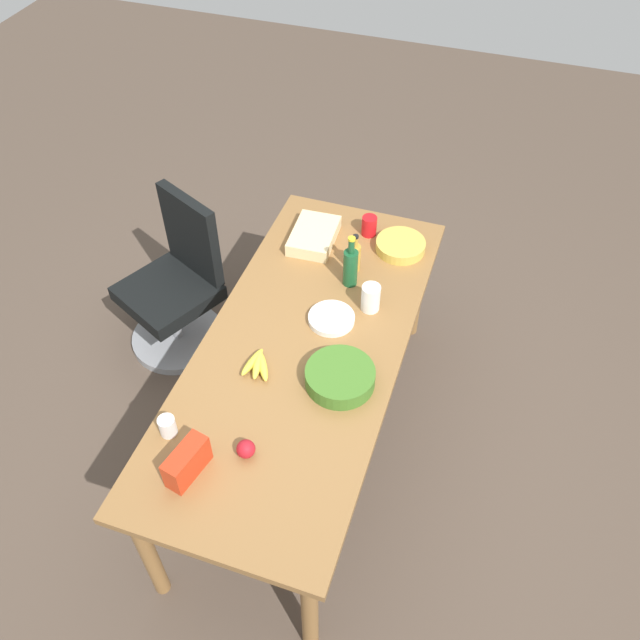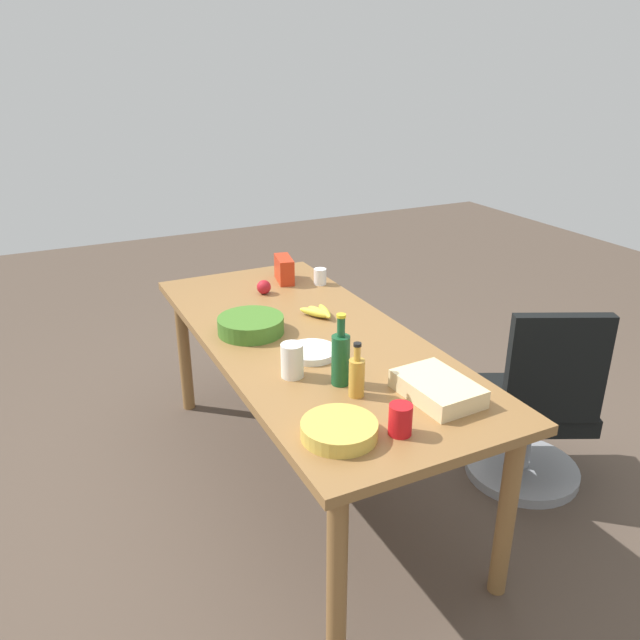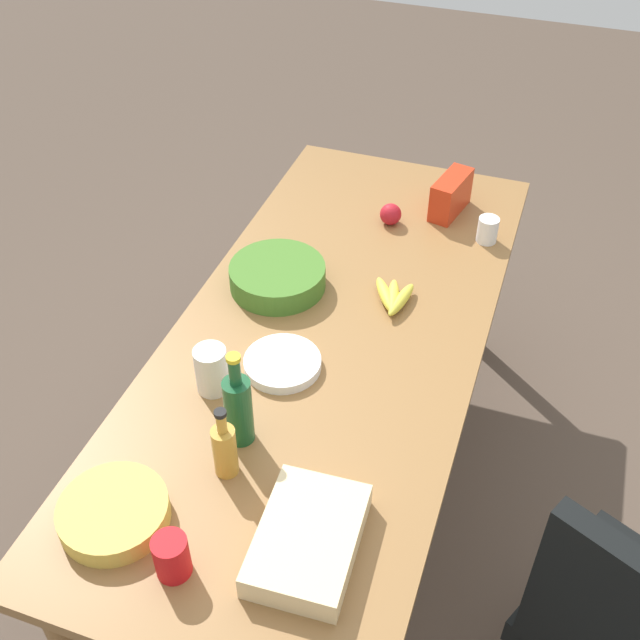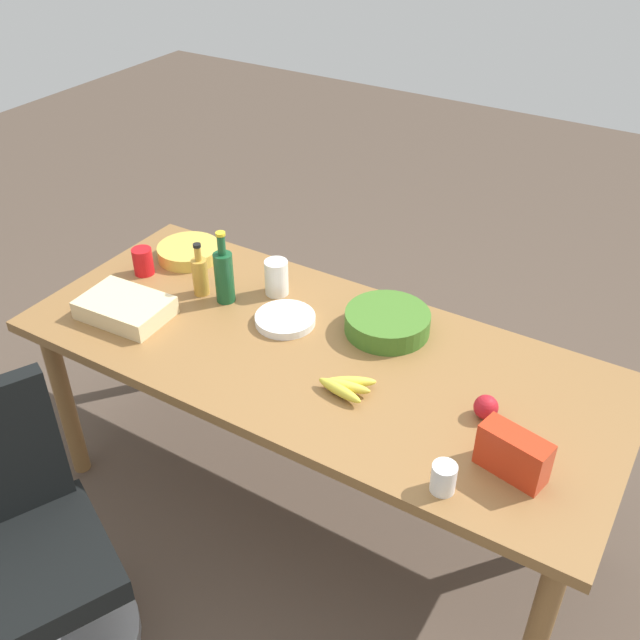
{
  "view_description": "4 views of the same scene",
  "coord_description": "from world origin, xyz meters",
  "px_view_note": "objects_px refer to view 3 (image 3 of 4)",
  "views": [
    {
      "loc": [
        1.85,
        0.7,
        3.06
      ],
      "look_at": [
        -0.13,
        0.04,
        0.83
      ],
      "focal_mm": 36.94,
      "sensor_mm": 36.0,
      "label": 1
    },
    {
      "loc": [
        -2.34,
        1.1,
        1.95
      ],
      "look_at": [
        -0.06,
        -0.02,
        0.89
      ],
      "focal_mm": 35.05,
      "sensor_mm": 36.0,
      "label": 2
    },
    {
      "loc": [
        -1.63,
        -0.54,
        2.34
      ],
      "look_at": [
        -0.02,
        0.02,
        0.85
      ],
      "focal_mm": 43.73,
      "sensor_mm": 36.0,
      "label": 3
    },
    {
      "loc": [
        1.04,
        -1.68,
        2.31
      ],
      "look_at": [
        -0.01,
        0.04,
        0.88
      ],
      "focal_mm": 40.49,
      "sensor_mm": 36.0,
      "label": 4
    }
  ],
  "objects_px": {
    "mayo_jar": "(211,370)",
    "chip_bag_red": "(451,195)",
    "chip_bowl": "(114,513)",
    "dressing_bottle": "(225,449)",
    "red_solo_cup": "(172,556)",
    "sheet_cake": "(308,539)",
    "wine_bottle": "(238,408)",
    "conference_table": "(328,353)",
    "paper_plate_stack": "(282,363)",
    "apple_red": "(391,214)",
    "paper_cup": "(488,230)",
    "banana_bunch": "(393,297)",
    "salad_bowl": "(278,276)"
  },
  "relations": [
    {
      "from": "mayo_jar",
      "to": "chip_bag_red",
      "type": "xyz_separation_m",
      "value": [
        1.08,
        -0.43,
        0.0
      ]
    },
    {
      "from": "mayo_jar",
      "to": "chip_bowl",
      "type": "xyz_separation_m",
      "value": [
        -0.46,
        0.04,
        -0.04
      ]
    },
    {
      "from": "mayo_jar",
      "to": "dressing_bottle",
      "type": "bearing_deg",
      "value": -148.3
    },
    {
      "from": "chip_bag_red",
      "to": "red_solo_cup",
      "type": "relative_size",
      "value": 1.82
    },
    {
      "from": "chip_bag_red",
      "to": "sheet_cake",
      "type": "relative_size",
      "value": 0.62
    },
    {
      "from": "dressing_bottle",
      "to": "wine_bottle",
      "type": "xyz_separation_m",
      "value": [
        0.11,
        0.01,
        0.03
      ]
    },
    {
      "from": "conference_table",
      "to": "mayo_jar",
      "type": "relative_size",
      "value": 15.1
    },
    {
      "from": "dressing_bottle",
      "to": "red_solo_cup",
      "type": "distance_m",
      "value": 0.29
    },
    {
      "from": "paper_plate_stack",
      "to": "dressing_bottle",
      "type": "bearing_deg",
      "value": -179.69
    },
    {
      "from": "conference_table",
      "to": "chip_bowl",
      "type": "height_order",
      "value": "chip_bowl"
    },
    {
      "from": "sheet_cake",
      "to": "conference_table",
      "type": "bearing_deg",
      "value": 15.09
    },
    {
      "from": "apple_red",
      "to": "sheet_cake",
      "type": "xyz_separation_m",
      "value": [
        -1.32,
        -0.17,
        -0.0
      ]
    },
    {
      "from": "chip_bowl",
      "to": "paper_cup",
      "type": "bearing_deg",
      "value": -23.81
    },
    {
      "from": "apple_red",
      "to": "chip_bowl",
      "type": "xyz_separation_m",
      "value": [
        -1.4,
        0.28,
        -0.01
      ]
    },
    {
      "from": "banana_bunch",
      "to": "red_solo_cup",
      "type": "distance_m",
      "value": 1.07
    },
    {
      "from": "wine_bottle",
      "to": "red_solo_cup",
      "type": "distance_m",
      "value": 0.4
    },
    {
      "from": "dressing_bottle",
      "to": "paper_plate_stack",
      "type": "xyz_separation_m",
      "value": [
        0.38,
        0.0,
        -0.07
      ]
    },
    {
      "from": "salad_bowl",
      "to": "wine_bottle",
      "type": "relative_size",
      "value": 1.05
    },
    {
      "from": "banana_bunch",
      "to": "paper_plate_stack",
      "type": "height_order",
      "value": "banana_bunch"
    },
    {
      "from": "apple_red",
      "to": "wine_bottle",
      "type": "bearing_deg",
      "value": 174.45
    },
    {
      "from": "apple_red",
      "to": "sheet_cake",
      "type": "bearing_deg",
      "value": -172.67
    },
    {
      "from": "banana_bunch",
      "to": "dressing_bottle",
      "type": "bearing_deg",
      "value": 163.91
    },
    {
      "from": "banana_bunch",
      "to": "conference_table",
      "type": "bearing_deg",
      "value": 143.41
    },
    {
      "from": "conference_table",
      "to": "sheet_cake",
      "type": "bearing_deg",
      "value": -164.91
    },
    {
      "from": "wine_bottle",
      "to": "sheet_cake",
      "type": "height_order",
      "value": "wine_bottle"
    },
    {
      "from": "banana_bunch",
      "to": "paper_plate_stack",
      "type": "bearing_deg",
      "value": 149.47
    },
    {
      "from": "banana_bunch",
      "to": "red_solo_cup",
      "type": "bearing_deg",
      "value": 168.43
    },
    {
      "from": "dressing_bottle",
      "to": "paper_cup",
      "type": "relative_size",
      "value": 2.4
    },
    {
      "from": "mayo_jar",
      "to": "sheet_cake",
      "type": "bearing_deg",
      "value": -132.93
    },
    {
      "from": "wine_bottle",
      "to": "conference_table",
      "type": "bearing_deg",
      "value": -10.49
    },
    {
      "from": "banana_bunch",
      "to": "sheet_cake",
      "type": "relative_size",
      "value": 0.55
    },
    {
      "from": "salad_bowl",
      "to": "apple_red",
      "type": "height_order",
      "value": "salad_bowl"
    },
    {
      "from": "mayo_jar",
      "to": "paper_plate_stack",
      "type": "relative_size",
      "value": 0.63
    },
    {
      "from": "sheet_cake",
      "to": "wine_bottle",
      "type": "bearing_deg",
      "value": 47.6
    },
    {
      "from": "dressing_bottle",
      "to": "wine_bottle",
      "type": "bearing_deg",
      "value": 5.11
    },
    {
      "from": "salad_bowl",
      "to": "chip_bag_red",
      "type": "distance_m",
      "value": 0.74
    },
    {
      "from": "dressing_bottle",
      "to": "sheet_cake",
      "type": "bearing_deg",
      "value": -118.11
    },
    {
      "from": "conference_table",
      "to": "chip_bowl",
      "type": "xyz_separation_m",
      "value": [
        -0.78,
        0.26,
        0.11
      ]
    },
    {
      "from": "chip_bowl",
      "to": "sheet_cake",
      "type": "bearing_deg",
      "value": -80.38
    },
    {
      "from": "conference_table",
      "to": "wine_bottle",
      "type": "relative_size",
      "value": 7.26
    },
    {
      "from": "conference_table",
      "to": "paper_cup",
      "type": "xyz_separation_m",
      "value": [
        0.62,
        -0.36,
        0.13
      ]
    },
    {
      "from": "chip_bag_red",
      "to": "sheet_cake",
      "type": "bearing_deg",
      "value": 179.62
    },
    {
      "from": "chip_bowl",
      "to": "paper_plate_stack",
      "type": "height_order",
      "value": "chip_bowl"
    },
    {
      "from": "paper_plate_stack",
      "to": "red_solo_cup",
      "type": "bearing_deg",
      "value": -179.48
    },
    {
      "from": "apple_red",
      "to": "paper_plate_stack",
      "type": "bearing_deg",
      "value": 173.1
    },
    {
      "from": "conference_table",
      "to": "apple_red",
      "type": "bearing_deg",
      "value": -1.85
    },
    {
      "from": "chip_bowl",
      "to": "mayo_jar",
      "type": "bearing_deg",
      "value": -4.34
    },
    {
      "from": "red_solo_cup",
      "to": "paper_plate_stack",
      "type": "bearing_deg",
      "value": 0.52
    },
    {
      "from": "banana_bunch",
      "to": "mayo_jar",
      "type": "distance_m",
      "value": 0.63
    },
    {
      "from": "apple_red",
      "to": "sheet_cake",
      "type": "relative_size",
      "value": 0.24
    }
  ]
}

